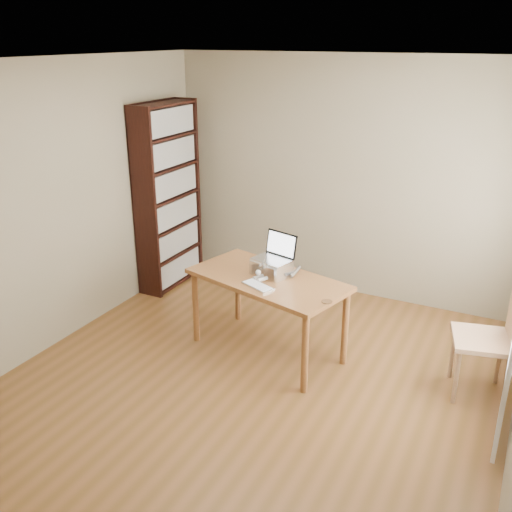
% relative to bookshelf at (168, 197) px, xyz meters
% --- Properties ---
extents(room, '(4.04, 4.54, 2.64)m').
position_rel_bookshelf_xyz_m(room, '(1.86, -1.54, 0.25)').
color(room, brown).
rests_on(room, ground).
extents(bookshelf, '(0.30, 0.90, 2.10)m').
position_rel_bookshelf_xyz_m(bookshelf, '(0.00, 0.00, 0.00)').
color(bookshelf, black).
rests_on(bookshelf, ground).
extents(desk, '(1.55, 1.04, 0.75)m').
position_rel_bookshelf_xyz_m(desk, '(1.71, -0.94, -0.40)').
color(desk, brown).
rests_on(desk, ground).
extents(laptop_stand, '(0.32, 0.25, 0.13)m').
position_rel_bookshelf_xyz_m(laptop_stand, '(1.71, -0.86, -0.22)').
color(laptop_stand, silver).
rests_on(laptop_stand, desk).
extents(laptop, '(0.38, 0.35, 0.23)m').
position_rel_bookshelf_xyz_m(laptop, '(1.71, -0.80, -0.11)').
color(laptop, silver).
rests_on(laptop, laptop_stand).
extents(keyboard, '(0.32, 0.23, 0.02)m').
position_rel_bookshelf_xyz_m(keyboard, '(1.72, -1.16, -0.29)').
color(keyboard, silver).
rests_on(keyboard, desk).
extents(coaster, '(0.09, 0.09, 0.01)m').
position_rel_bookshelf_xyz_m(coaster, '(2.35, -1.17, -0.30)').
color(coaster, '#54391C').
rests_on(coaster, desk).
extents(cat, '(0.26, 0.49, 0.16)m').
position_rel_bookshelf_xyz_m(cat, '(1.74, -0.83, -0.23)').
color(cat, '#4C413B').
rests_on(cat, desk).
extents(chair, '(0.56, 0.56, 1.05)m').
position_rel_bookshelf_xyz_m(chair, '(3.62, -0.76, -0.48)').
color(chair, tan).
rests_on(chair, ground).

